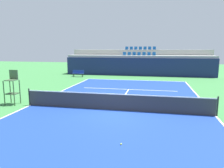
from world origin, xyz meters
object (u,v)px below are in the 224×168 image
Objects in this scene: umpire_chair at (12,86)px; tennis_ball_0 at (121,144)px; tennis_net at (115,102)px; player_bench at (78,73)px.

tennis_ball_0 is (7.76, -4.43, -1.14)m from umpire_chair.
tennis_net is 6.73m from umpire_chair.
tennis_net is at bearing 103.62° from tennis_ball_0.
player_bench is 22.73× the size of tennis_ball_0.
tennis_net is 167.88× the size of tennis_ball_0.
umpire_chair reaches higher than tennis_ball_0.
tennis_ball_0 is at bearing -29.74° from umpire_chair.
player_bench is (-0.64, 13.52, -0.68)m from umpire_chair.
player_bench is at bearing 118.42° from tennis_net.
umpire_chair reaches higher than player_bench.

